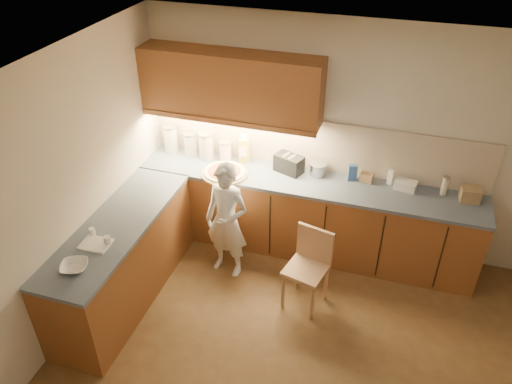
# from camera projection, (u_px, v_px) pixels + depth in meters

# --- Properties ---
(room) EXTENTS (4.54, 4.50, 2.62)m
(room) POSITION_uv_depth(u_px,v_px,m) (313.00, 221.00, 3.53)
(room) COLOR brown
(room) RESTS_ON ground
(l_counter) EXTENTS (3.77, 2.62, 0.92)m
(l_counter) POSITION_uv_depth(u_px,v_px,m) (247.00, 229.00, 5.43)
(l_counter) COLOR brown
(l_counter) RESTS_ON ground
(backsplash) EXTENTS (3.75, 0.02, 0.58)m
(backsplash) POSITION_uv_depth(u_px,v_px,m) (314.00, 145.00, 5.46)
(backsplash) COLOR beige
(backsplash) RESTS_ON l_counter
(upper_cabinets) EXTENTS (1.95, 0.36, 0.73)m
(upper_cabinets) POSITION_uv_depth(u_px,v_px,m) (230.00, 85.00, 5.20)
(upper_cabinets) COLOR brown
(upper_cabinets) RESTS_ON ground
(pizza_on_board) EXTENTS (0.51, 0.51, 0.21)m
(pizza_on_board) POSITION_uv_depth(u_px,v_px,m) (225.00, 173.00, 5.49)
(pizza_on_board) COLOR tan
(pizza_on_board) RESTS_ON l_counter
(child) EXTENTS (0.53, 0.39, 1.33)m
(child) POSITION_uv_depth(u_px,v_px,m) (227.00, 221.00, 5.21)
(child) COLOR white
(child) RESTS_ON ground
(wooden_chair) EXTENTS (0.46, 0.46, 0.85)m
(wooden_chair) POSITION_uv_depth(u_px,v_px,m) (309.00, 262.00, 4.93)
(wooden_chair) COLOR tan
(wooden_chair) RESTS_ON ground
(mixing_bowl) EXTENTS (0.30, 0.30, 0.06)m
(mixing_bowl) POSITION_uv_depth(u_px,v_px,m) (74.00, 267.00, 4.21)
(mixing_bowl) COLOR silver
(mixing_bowl) RESTS_ON l_counter
(canister_a) EXTENTS (0.17, 0.17, 0.33)m
(canister_a) POSITION_uv_depth(u_px,v_px,m) (171.00, 138.00, 5.84)
(canister_a) COLOR beige
(canister_a) RESTS_ON l_counter
(canister_b) EXTENTS (0.16, 0.16, 0.28)m
(canister_b) POSITION_uv_depth(u_px,v_px,m) (191.00, 144.00, 5.80)
(canister_b) COLOR beige
(canister_b) RESTS_ON l_counter
(canister_c) EXTENTS (0.17, 0.17, 0.33)m
(canister_c) POSITION_uv_depth(u_px,v_px,m) (206.00, 146.00, 5.71)
(canister_c) COLOR beige
(canister_c) RESTS_ON l_counter
(canister_d) EXTENTS (0.14, 0.14, 0.23)m
(canister_d) POSITION_uv_depth(u_px,v_px,m) (225.00, 150.00, 5.71)
(canister_d) COLOR white
(canister_d) RESTS_ON l_counter
(oil_jug) EXTENTS (0.13, 0.11, 0.34)m
(oil_jug) POSITION_uv_depth(u_px,v_px,m) (244.00, 149.00, 5.65)
(oil_jug) COLOR gold
(oil_jug) RESTS_ON l_counter
(toaster) EXTENTS (0.35, 0.28, 0.20)m
(toaster) POSITION_uv_depth(u_px,v_px,m) (289.00, 164.00, 5.49)
(toaster) COLOR black
(toaster) RESTS_ON l_counter
(steel_pot) EXTENTS (0.19, 0.19, 0.14)m
(steel_pot) POSITION_uv_depth(u_px,v_px,m) (318.00, 169.00, 5.45)
(steel_pot) COLOR #A7A7AC
(steel_pot) RESTS_ON l_counter
(blue_box) EXTENTS (0.11, 0.09, 0.18)m
(blue_box) POSITION_uv_depth(u_px,v_px,m) (352.00, 172.00, 5.35)
(blue_box) COLOR #3558A0
(blue_box) RESTS_ON l_counter
(card_box_a) EXTENTS (0.15, 0.12, 0.10)m
(card_box_a) POSITION_uv_depth(u_px,v_px,m) (367.00, 177.00, 5.36)
(card_box_a) COLOR tan
(card_box_a) RESTS_ON l_counter
(white_bottle) EXTENTS (0.07, 0.07, 0.16)m
(white_bottle) POSITION_uv_depth(u_px,v_px,m) (390.00, 177.00, 5.29)
(white_bottle) COLOR white
(white_bottle) RESTS_ON l_counter
(flat_pack) EXTENTS (0.25, 0.19, 0.09)m
(flat_pack) POSITION_uv_depth(u_px,v_px,m) (405.00, 185.00, 5.24)
(flat_pack) COLOR silver
(flat_pack) RESTS_ON l_counter
(tall_jar) EXTENTS (0.07, 0.07, 0.21)m
(tall_jar) POSITION_uv_depth(u_px,v_px,m) (445.00, 186.00, 5.11)
(tall_jar) COLOR beige
(tall_jar) RESTS_ON l_counter
(card_box_b) EXTENTS (0.20, 0.17, 0.15)m
(card_box_b) POSITION_uv_depth(u_px,v_px,m) (470.00, 195.00, 5.03)
(card_box_b) COLOR tan
(card_box_b) RESTS_ON l_counter
(dough_cloth) EXTENTS (0.27, 0.22, 0.02)m
(dough_cloth) POSITION_uv_depth(u_px,v_px,m) (96.00, 244.00, 4.48)
(dough_cloth) COLOR white
(dough_cloth) RESTS_ON l_counter
(spice_jar_a) EXTENTS (0.06, 0.06, 0.07)m
(spice_jar_a) POSITION_uv_depth(u_px,v_px,m) (92.00, 232.00, 4.59)
(spice_jar_a) COLOR white
(spice_jar_a) RESTS_ON l_counter
(spice_jar_b) EXTENTS (0.07, 0.07, 0.08)m
(spice_jar_b) POSITION_uv_depth(u_px,v_px,m) (107.00, 240.00, 4.48)
(spice_jar_b) COLOR silver
(spice_jar_b) RESTS_ON l_counter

